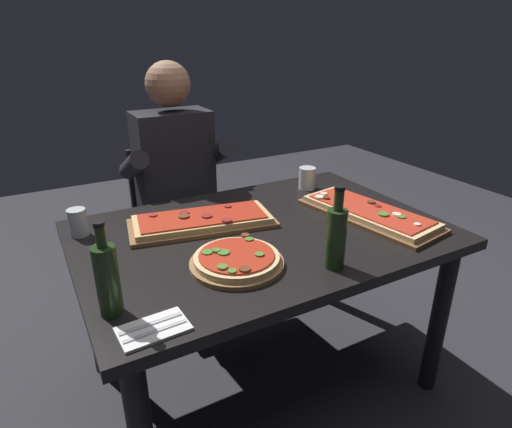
{
  "coord_description": "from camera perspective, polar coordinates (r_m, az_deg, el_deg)",
  "views": [
    {
      "loc": [
        -0.76,
        -1.32,
        1.46
      ],
      "look_at": [
        0.0,
        0.05,
        0.79
      ],
      "focal_mm": 30.22,
      "sensor_mm": 36.0,
      "label": 1
    }
  ],
  "objects": [
    {
      "name": "tumbler_far_side",
      "position": [
        1.76,
        -22.48,
        -1.23
      ],
      "size": [
        0.07,
        0.07,
        0.11
      ],
      "color": "silver",
      "rests_on": "dining_table"
    },
    {
      "name": "seated_diner",
      "position": [
        2.28,
        -10.29,
        4.43
      ],
      "size": [
        0.53,
        0.41,
        1.33
      ],
      "color": "#23232D",
      "rests_on": "ground_plane"
    },
    {
      "name": "ground_plane",
      "position": [
        2.11,
        0.7,
        -20.66
      ],
      "size": [
        6.4,
        6.4,
        0.0
      ],
      "primitive_type": "plane",
      "color": "#2D2D33"
    },
    {
      "name": "tumbler_near_camera",
      "position": [
        2.13,
        6.77,
        4.73
      ],
      "size": [
        0.08,
        0.08,
        0.11
      ],
      "color": "silver",
      "rests_on": "dining_table"
    },
    {
      "name": "diner_chair",
      "position": [
        2.48,
        -10.8,
        -0.42
      ],
      "size": [
        0.44,
        0.44,
        0.87
      ],
      "color": "black",
      "rests_on": "ground_plane"
    },
    {
      "name": "dining_table",
      "position": [
        1.73,
        0.81,
        -5.01
      ],
      "size": [
        1.4,
        0.96,
        0.74
      ],
      "color": "black",
      "rests_on": "ground_plane"
    },
    {
      "name": "pizza_rectangular_front",
      "position": [
        1.73,
        -7.12,
        -0.89
      ],
      "size": [
        0.61,
        0.34,
        0.05
      ],
      "color": "brown",
      "rests_on": "dining_table"
    },
    {
      "name": "oil_bottle_amber",
      "position": [
        1.23,
        -19.1,
        -8.06
      ],
      "size": [
        0.06,
        0.06,
        0.28
      ],
      "color": "#233819",
      "rests_on": "dining_table"
    },
    {
      "name": "pizza_rectangular_left",
      "position": [
        1.85,
        14.66,
        0.17
      ],
      "size": [
        0.34,
        0.63,
        0.05
      ],
      "color": "brown",
      "rests_on": "dining_table"
    },
    {
      "name": "napkin_cutlery_set",
      "position": [
        1.19,
        -13.43,
        -14.56
      ],
      "size": [
        0.19,
        0.12,
        0.01
      ],
      "color": "white",
      "rests_on": "dining_table"
    },
    {
      "name": "wine_bottle_dark",
      "position": [
        1.41,
        10.54,
        -2.86
      ],
      "size": [
        0.07,
        0.07,
        0.28
      ],
      "color": "#233819",
      "rests_on": "dining_table"
    },
    {
      "name": "pizza_round_far",
      "position": [
        1.43,
        -2.58,
        -6.14
      ],
      "size": [
        0.31,
        0.31,
        0.05
      ],
      "color": "olive",
      "rests_on": "dining_table"
    }
  ]
}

